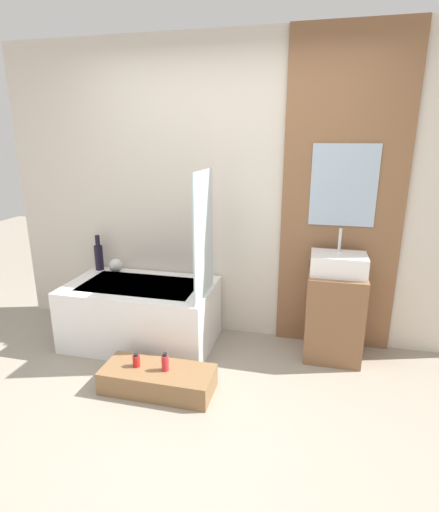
# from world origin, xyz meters

# --- Properties ---
(ground_plane) EXTENTS (12.00, 12.00, 0.00)m
(ground_plane) POSITION_xyz_m (0.00, 0.00, 0.00)
(ground_plane) COLOR gray
(wall_tiled_back) EXTENTS (4.20, 0.06, 2.60)m
(wall_tiled_back) POSITION_xyz_m (0.00, 1.58, 1.30)
(wall_tiled_back) COLOR beige
(wall_tiled_back) RESTS_ON ground_plane
(wall_wood_accent) EXTENTS (0.97, 0.04, 2.60)m
(wall_wood_accent) POSITION_xyz_m (0.94, 1.53, 1.31)
(wall_wood_accent) COLOR brown
(wall_wood_accent) RESTS_ON ground_plane
(bathtub) EXTENTS (1.28, 0.76, 0.55)m
(bathtub) POSITION_xyz_m (-0.70, 1.15, 0.28)
(bathtub) COLOR white
(bathtub) RESTS_ON ground_plane
(glass_shower_screen) EXTENTS (0.01, 0.52, 1.00)m
(glass_shower_screen) POSITION_xyz_m (-0.09, 1.05, 1.05)
(glass_shower_screen) COLOR silver
(glass_shower_screen) RESTS_ON bathtub
(wooden_step_bench) EXTENTS (0.81, 0.34, 0.17)m
(wooden_step_bench) POSITION_xyz_m (-0.30, 0.50, 0.08)
(wooden_step_bench) COLOR olive
(wooden_step_bench) RESTS_ON ground_plane
(vanity_cabinet) EXTENTS (0.45, 0.42, 0.73)m
(vanity_cabinet) POSITION_xyz_m (0.94, 1.30, 0.36)
(vanity_cabinet) COLOR brown
(vanity_cabinet) RESTS_ON ground_plane
(sink) EXTENTS (0.43, 0.30, 0.35)m
(sink) POSITION_xyz_m (0.94, 1.30, 0.81)
(sink) COLOR white
(sink) RESTS_ON vanity_cabinet
(vase_tall_dark) EXTENTS (0.08, 0.08, 0.34)m
(vase_tall_dark) POSITION_xyz_m (-1.25, 1.44, 0.69)
(vase_tall_dark) COLOR black
(vase_tall_dark) RESTS_ON bathtub
(vase_round_light) EXTENTS (0.13, 0.13, 0.13)m
(vase_round_light) POSITION_xyz_m (-1.07, 1.42, 0.61)
(vase_round_light) COLOR silver
(vase_round_light) RESTS_ON bathtub
(bottle_soap_primary) EXTENTS (0.05, 0.05, 0.10)m
(bottle_soap_primary) POSITION_xyz_m (-0.46, 0.50, 0.22)
(bottle_soap_primary) COLOR red
(bottle_soap_primary) RESTS_ON wooden_step_bench
(bottle_soap_secondary) EXTENTS (0.05, 0.05, 0.14)m
(bottle_soap_secondary) POSITION_xyz_m (-0.24, 0.50, 0.23)
(bottle_soap_secondary) COLOR red
(bottle_soap_secondary) RESTS_ON wooden_step_bench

